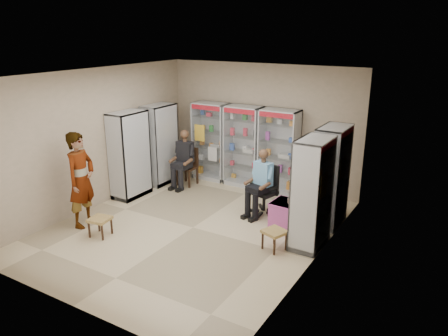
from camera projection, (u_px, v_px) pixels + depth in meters
The scene contains 18 objects.
floor at pixel (193, 227), 8.68m from camera, with size 6.00×6.00×0.00m, color #C9B68C.
room_shell at pixel (191, 131), 8.08m from camera, with size 5.02×6.02×3.01m.
cabinet_back_left at pixel (211, 141), 11.24m from camera, with size 0.90×0.50×2.00m, color silver.
cabinet_back_mid at pixel (243, 146), 10.78m from camera, with size 0.90×0.50×2.00m, color #ACAFB4.
cabinet_back_right at pixel (279, 152), 10.31m from camera, with size 0.90×0.50×2.00m, color #BABDC2.
cabinet_right_far at pixel (331, 176), 8.59m from camera, with size 0.50×0.90×2.00m, color #A8ACB0.
cabinet_right_near at pixel (312, 194), 7.70m from camera, with size 0.50×0.90×2.00m, color #ADAEB4.
cabinet_left_far at pixel (160, 144), 10.93m from camera, with size 0.50×0.90×2.00m, color #AEAFB5.
cabinet_left_near at pixel (130, 155), 10.03m from camera, with size 0.50×0.90×2.00m, color #B0B2B8.
wooden_chair at pixel (187, 167), 10.93m from camera, with size 0.42×0.42×0.94m, color black.
seated_customer at pixel (186, 160), 10.83m from camera, with size 0.44×0.60×1.34m, color black, non-canonical shape.
office_chair at pixel (264, 190), 9.21m from camera, with size 0.57×0.57×1.05m, color black.
seated_shopkeeper at pixel (263, 184), 9.13m from camera, with size 0.44×0.61×1.34m, color #6E91DB, non-canonical shape.
pink_trunk at pixel (287, 215), 8.61m from camera, with size 0.56×0.54×0.54m, color #BB4B7B.
tea_glass at pixel (289, 201), 8.50m from camera, with size 0.07×0.07×0.09m, color #541407.
woven_stool_a at pixel (274, 240), 7.78m from camera, with size 0.37×0.37×0.37m, color olive.
woven_stool_b at pixel (100, 227), 8.29m from camera, with size 0.37×0.37×0.37m, color olive.
standing_man at pixel (81, 180), 8.53m from camera, with size 0.70×0.46×1.91m, color gray.
Camera 1 is at (4.58, -6.47, 3.79)m, focal length 35.00 mm.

